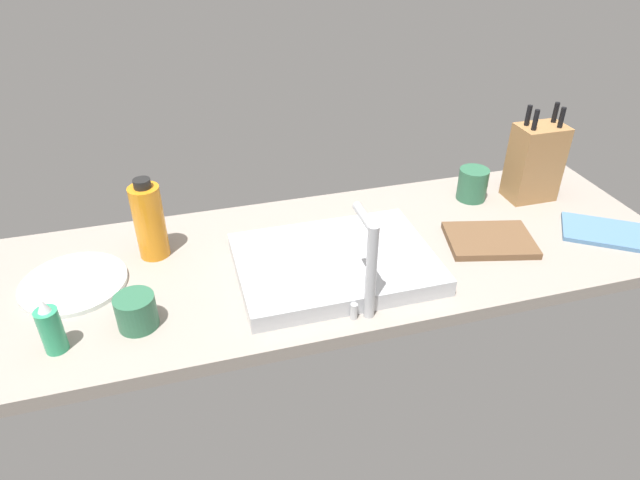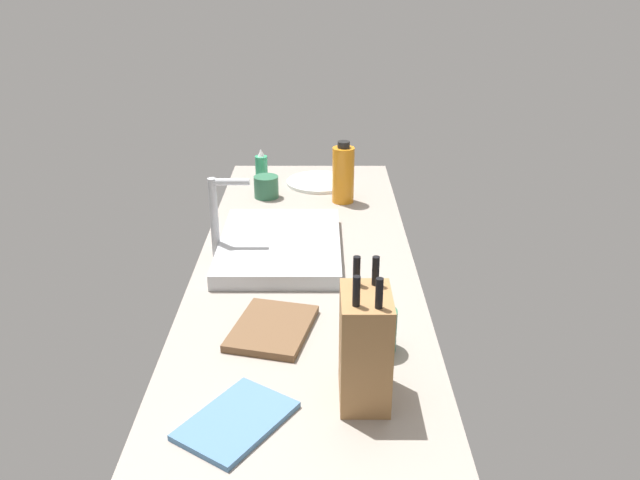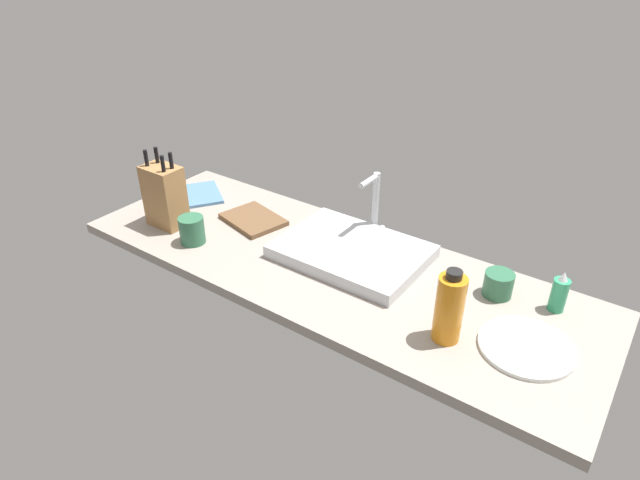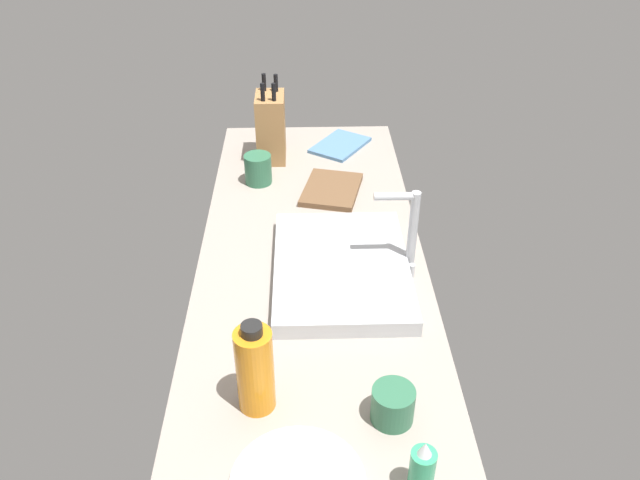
{
  "view_description": "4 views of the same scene",
  "coord_description": "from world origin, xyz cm",
  "px_view_note": "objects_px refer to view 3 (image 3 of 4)",
  "views": [
    {
      "loc": [
        38.53,
        114.43,
        86.12
      ],
      "look_at": [
        7.29,
        4.36,
        11.09
      ],
      "focal_mm": 31.39,
      "sensor_mm": 36.0,
      "label": 1
    },
    {
      "loc": [
        -169.82,
        -4.19,
        84.55
      ],
      "look_at": [
        -2.08,
        -4.09,
        10.34
      ],
      "focal_mm": 36.91,
      "sensor_mm": 36.0,
      "label": 2
    },
    {
      "loc": [
        85.23,
        -123.5,
        100.8
      ],
      "look_at": [
        -1.23,
        -2.89,
        13.18
      ],
      "focal_mm": 30.38,
      "sensor_mm": 36.0,
      "label": 3
    },
    {
      "loc": [
        135.93,
        -1.81,
        105.52
      ],
      "look_at": [
        -2.06,
        2.2,
        10.46
      ],
      "focal_mm": 35.62,
      "sensor_mm": 36.0,
      "label": 4
    }
  ],
  "objects_px": {
    "faucet": "(374,201)",
    "cutting_board": "(253,219)",
    "water_bottle": "(449,308)",
    "dish_towel": "(202,194)",
    "sink_basin": "(352,251)",
    "ceramic_cup": "(192,230)",
    "coffee_mug": "(498,284)",
    "dinner_plate": "(526,347)",
    "knife_block": "(165,196)",
    "soap_bottle": "(559,294)"
  },
  "relations": [
    {
      "from": "water_bottle",
      "to": "coffee_mug",
      "type": "bearing_deg",
      "value": 80.77
    },
    {
      "from": "soap_bottle",
      "to": "dish_towel",
      "type": "xyz_separation_m",
      "value": [
        -1.39,
        -0.07,
        -0.05
      ]
    },
    {
      "from": "cutting_board",
      "to": "coffee_mug",
      "type": "height_order",
      "value": "coffee_mug"
    },
    {
      "from": "water_bottle",
      "to": "faucet",
      "type": "bearing_deg",
      "value": 140.63
    },
    {
      "from": "dinner_plate",
      "to": "ceramic_cup",
      "type": "xyz_separation_m",
      "value": [
        -1.13,
        -0.13,
        0.04
      ]
    },
    {
      "from": "dish_towel",
      "to": "water_bottle",
      "type": "bearing_deg",
      "value": -11.25
    },
    {
      "from": "water_bottle",
      "to": "ceramic_cup",
      "type": "bearing_deg",
      "value": -177.26
    },
    {
      "from": "sink_basin",
      "to": "cutting_board",
      "type": "relative_size",
      "value": 2.15
    },
    {
      "from": "faucet",
      "to": "soap_bottle",
      "type": "height_order",
      "value": "faucet"
    },
    {
      "from": "cutting_board",
      "to": "dish_towel",
      "type": "height_order",
      "value": "cutting_board"
    },
    {
      "from": "dish_towel",
      "to": "knife_block",
      "type": "bearing_deg",
      "value": -71.73
    },
    {
      "from": "knife_block",
      "to": "cutting_board",
      "type": "height_order",
      "value": "knife_block"
    },
    {
      "from": "sink_basin",
      "to": "faucet",
      "type": "relative_size",
      "value": 2.04
    },
    {
      "from": "water_bottle",
      "to": "dish_towel",
      "type": "bearing_deg",
      "value": 168.75
    },
    {
      "from": "faucet",
      "to": "dish_towel",
      "type": "relative_size",
      "value": 1.11
    },
    {
      "from": "dinner_plate",
      "to": "coffee_mug",
      "type": "xyz_separation_m",
      "value": [
        -0.15,
        0.19,
        0.03
      ]
    },
    {
      "from": "coffee_mug",
      "to": "water_bottle",
      "type": "bearing_deg",
      "value": -99.23
    },
    {
      "from": "faucet",
      "to": "dish_towel",
      "type": "distance_m",
      "value": 0.76
    },
    {
      "from": "soap_bottle",
      "to": "dish_towel",
      "type": "height_order",
      "value": "soap_bottle"
    },
    {
      "from": "cutting_board",
      "to": "ceramic_cup",
      "type": "relative_size",
      "value": 2.32
    },
    {
      "from": "knife_block",
      "to": "soap_bottle",
      "type": "relative_size",
      "value": 2.2
    },
    {
      "from": "cutting_board",
      "to": "dinner_plate",
      "type": "height_order",
      "value": "cutting_board"
    },
    {
      "from": "sink_basin",
      "to": "faucet",
      "type": "distance_m",
      "value": 0.21
    },
    {
      "from": "faucet",
      "to": "water_bottle",
      "type": "xyz_separation_m",
      "value": [
        0.45,
        -0.37,
        -0.04
      ]
    },
    {
      "from": "dinner_plate",
      "to": "water_bottle",
      "type": "bearing_deg",
      "value": -156.81
    },
    {
      "from": "cutting_board",
      "to": "coffee_mug",
      "type": "distance_m",
      "value": 0.91
    },
    {
      "from": "faucet",
      "to": "cutting_board",
      "type": "height_order",
      "value": "faucet"
    },
    {
      "from": "faucet",
      "to": "coffee_mug",
      "type": "relative_size",
      "value": 2.69
    },
    {
      "from": "knife_block",
      "to": "dinner_plate",
      "type": "xyz_separation_m",
      "value": [
        1.3,
        0.09,
        -0.11
      ]
    },
    {
      "from": "sink_basin",
      "to": "dinner_plate",
      "type": "height_order",
      "value": "sink_basin"
    },
    {
      "from": "cutting_board",
      "to": "ceramic_cup",
      "type": "xyz_separation_m",
      "value": [
        -0.07,
        -0.23,
        0.04
      ]
    },
    {
      "from": "water_bottle",
      "to": "dish_towel",
      "type": "xyz_separation_m",
      "value": [
        -1.18,
        0.24,
        -0.09
      ]
    },
    {
      "from": "knife_block",
      "to": "soap_bottle",
      "type": "distance_m",
      "value": 1.35
    },
    {
      "from": "faucet",
      "to": "dinner_plate",
      "type": "height_order",
      "value": "faucet"
    },
    {
      "from": "knife_block",
      "to": "cutting_board",
      "type": "bearing_deg",
      "value": 39.12
    },
    {
      "from": "faucet",
      "to": "dinner_plate",
      "type": "relative_size",
      "value": 0.94
    },
    {
      "from": "knife_block",
      "to": "dinner_plate",
      "type": "height_order",
      "value": "knife_block"
    },
    {
      "from": "faucet",
      "to": "dinner_plate",
      "type": "xyz_separation_m",
      "value": [
        0.64,
        -0.28,
        -0.13
      ]
    },
    {
      "from": "knife_block",
      "to": "soap_bottle",
      "type": "xyz_separation_m",
      "value": [
        1.31,
        0.31,
        -0.06
      ]
    },
    {
      "from": "water_bottle",
      "to": "coffee_mug",
      "type": "height_order",
      "value": "water_bottle"
    },
    {
      "from": "soap_bottle",
      "to": "coffee_mug",
      "type": "relative_size",
      "value": 1.49
    },
    {
      "from": "faucet",
      "to": "water_bottle",
      "type": "distance_m",
      "value": 0.58
    },
    {
      "from": "water_bottle",
      "to": "dish_towel",
      "type": "height_order",
      "value": "water_bottle"
    },
    {
      "from": "cutting_board",
      "to": "water_bottle",
      "type": "xyz_separation_m",
      "value": [
        0.86,
        -0.19,
        0.09
      ]
    },
    {
      "from": "dish_towel",
      "to": "coffee_mug",
      "type": "xyz_separation_m",
      "value": [
        1.23,
        0.04,
        0.03
      ]
    },
    {
      "from": "coffee_mug",
      "to": "ceramic_cup",
      "type": "relative_size",
      "value": 0.9
    },
    {
      "from": "knife_block",
      "to": "ceramic_cup",
      "type": "xyz_separation_m",
      "value": [
        0.17,
        -0.04,
        -0.07
      ]
    },
    {
      "from": "faucet",
      "to": "cutting_board",
      "type": "xyz_separation_m",
      "value": [
        -0.41,
        -0.18,
        -0.13
      ]
    },
    {
      "from": "sink_basin",
      "to": "ceramic_cup",
      "type": "distance_m",
      "value": 0.56
    },
    {
      "from": "ceramic_cup",
      "to": "coffee_mug",
      "type": "bearing_deg",
      "value": 17.95
    }
  ]
}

